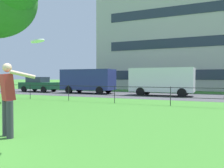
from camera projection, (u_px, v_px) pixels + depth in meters
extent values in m
cube|color=#424247|center=(146.00, 95.00, 19.38)|extent=(80.00, 7.20, 0.01)
cylinder|color=black|center=(30.00, 92.00, 16.04)|extent=(0.04, 0.04, 1.00)
cylinder|color=black|center=(69.00, 93.00, 14.73)|extent=(0.04, 0.04, 1.00)
cylinder|color=black|center=(115.00, 94.00, 13.41)|extent=(0.04, 0.04, 1.00)
cylinder|color=black|center=(171.00, 96.00, 12.10)|extent=(0.04, 0.04, 1.00)
cylinder|color=black|center=(115.00, 95.00, 13.42)|extent=(31.82, 0.03, 0.03)
cylinder|color=black|center=(115.00, 87.00, 13.40)|extent=(31.82, 0.03, 0.03)
cylinder|color=#383842|center=(6.00, 118.00, 5.82)|extent=(0.16, 0.16, 0.90)
cylinder|color=#383842|center=(10.00, 120.00, 5.58)|extent=(0.16, 0.16, 0.90)
cube|color=#B22D2D|center=(7.00, 87.00, 5.68)|extent=(0.45, 0.41, 0.67)
sphere|color=beige|center=(7.00, 68.00, 5.67)|extent=(0.22, 0.22, 0.22)
cylinder|color=beige|center=(23.00, 74.00, 5.72)|extent=(0.34, 0.61, 0.22)
cylinder|color=beige|center=(4.00, 86.00, 5.85)|extent=(0.09, 0.09, 0.62)
cylinder|color=white|center=(38.00, 41.00, 4.68)|extent=(0.36, 0.36, 0.08)
cube|color=#194C2D|center=(39.00, 86.00, 24.26)|extent=(4.06, 1.85, 0.68)
cube|color=#2D3847|center=(38.00, 80.00, 24.30)|extent=(1.96, 1.59, 0.56)
cylinder|color=black|center=(54.00, 89.00, 24.55)|extent=(0.61, 0.22, 0.60)
cylinder|color=black|center=(44.00, 89.00, 23.05)|extent=(0.61, 0.22, 0.60)
cylinder|color=black|center=(35.00, 88.00, 25.49)|extent=(0.61, 0.22, 0.60)
cylinder|color=black|center=(24.00, 89.00, 23.99)|extent=(0.61, 0.22, 0.60)
cube|color=navy|center=(88.00, 80.00, 21.91)|extent=(5.03, 2.04, 1.90)
cube|color=#283342|center=(107.00, 76.00, 21.11)|extent=(0.15, 1.67, 0.76)
cylinder|color=black|center=(108.00, 90.00, 22.11)|extent=(0.68, 0.25, 0.68)
cylinder|color=black|center=(100.00, 90.00, 20.41)|extent=(0.68, 0.25, 0.68)
cylinder|color=black|center=(79.00, 89.00, 23.39)|extent=(0.68, 0.25, 0.68)
cylinder|color=black|center=(69.00, 90.00, 21.68)|extent=(0.68, 0.25, 0.68)
cube|color=white|center=(162.00, 80.00, 18.78)|extent=(5.02, 2.01, 1.90)
cube|color=#283342|center=(188.00, 76.00, 17.96)|extent=(0.14, 1.67, 0.76)
cylinder|color=black|center=(185.00, 91.00, 18.97)|extent=(0.68, 0.25, 0.68)
cylinder|color=black|center=(182.00, 93.00, 17.27)|extent=(0.68, 0.25, 0.68)
cylinder|color=black|center=(147.00, 91.00, 20.26)|extent=(0.68, 0.25, 0.68)
cylinder|color=black|center=(140.00, 92.00, 18.56)|extent=(0.68, 0.25, 0.68)
cube|color=#B7B2AD|center=(211.00, 21.00, 30.99)|extent=(27.16, 13.90, 17.92)
cube|color=#283342|center=(208.00, 75.00, 24.83)|extent=(22.82, 0.06, 1.10)
cube|color=#283342|center=(209.00, 41.00, 24.73)|extent=(22.82, 0.06, 1.10)
cube|color=#283342|center=(209.00, 7.00, 24.64)|extent=(22.82, 0.06, 1.10)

